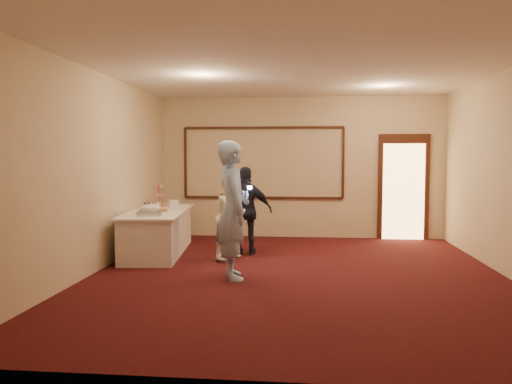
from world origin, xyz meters
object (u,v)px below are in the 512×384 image
plate_stack_a (155,206)px  plate_stack_b (174,204)px  man (233,210)px  tart (160,211)px  guest (246,211)px  woman (233,216)px  pavlova_tray (150,210)px  buffet_table (158,232)px  cupcake_stand (159,197)px

plate_stack_a → plate_stack_b: plate_stack_b is taller
plate_stack_b → man: bearing=-55.9°
tart → guest: bearing=17.1°
plate_stack_a → woman: woman is taller
plate_stack_b → tart: bearing=-91.7°
tart → guest: 1.49m
pavlova_tray → tart: pavlova_tray is taller
buffet_table → woman: bearing=-15.5°
woman → guest: 0.49m
pavlova_tray → plate_stack_b: pavlova_tray is taller
guest → man: bearing=90.3°
buffet_table → pavlova_tray: size_ratio=4.57×
guest → buffet_table: bearing=2.0°
cupcake_stand → buffet_table: bearing=-74.8°
plate_stack_a → guest: (1.64, 0.04, -0.07)m
tart → cupcake_stand: bearing=107.8°
plate_stack_a → guest: guest is taller
tart → woman: woman is taller
plate_stack_a → woman: size_ratio=0.12×
cupcake_stand → guest: (1.80, -0.75, -0.16)m
cupcake_stand → plate_stack_b: bearing=-45.1°
pavlova_tray → man: bearing=-32.8°
woman → buffet_table: bearing=96.8°
plate_stack_b → guest: guest is taller
pavlova_tray → plate_stack_a: size_ratio=3.29×
plate_stack_b → guest: bearing=-13.7°
buffet_table → man: 2.40m
plate_stack_b → woman: 1.46m
buffet_table → cupcake_stand: cupcake_stand is taller
cupcake_stand → tart: bearing=-72.2°
pavlova_tray → plate_stack_b: 1.13m
man → cupcake_stand: bearing=17.6°
tart → guest: guest is taller
buffet_table → tart: bearing=-66.8°
woman → cupcake_stand: bearing=75.8°
cupcake_stand → man: size_ratio=0.25×
plate_stack_a → man: 2.40m
tart → woman: (1.25, -0.02, -0.06)m
guest → plate_stack_b: bearing=-14.1°
plate_stack_a → man: bearing=-46.0°
tart → man: bearing=-42.4°
buffet_table → tart: 0.58m
plate_stack_a → plate_stack_b: size_ratio=0.89×
tart → pavlova_tray: bearing=-100.8°
buffet_table → plate_stack_b: (0.18, 0.41, 0.46)m
pavlova_tray → man: (1.51, -0.97, 0.12)m
tart → guest: size_ratio=0.18×
cupcake_stand → woman: bearing=-36.5°
plate_stack_a → tart: size_ratio=0.61×
buffet_table → guest: size_ratio=1.69×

